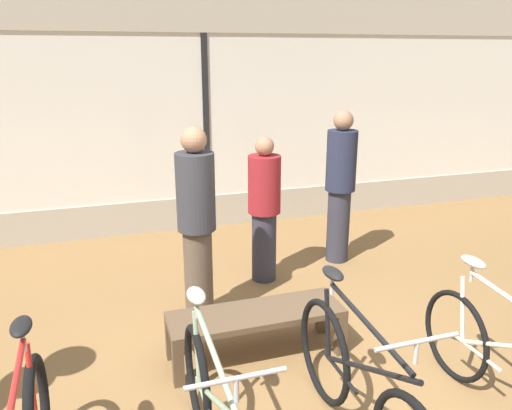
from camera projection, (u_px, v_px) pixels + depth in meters
ground_plane at (334, 407)px, 3.47m from camera, size 24.00×24.00×0.00m
shop_back_wall at (205, 109)px, 6.61m from camera, size 12.00×0.08×3.20m
bicycle_center at (360, 392)px, 3.00m from camera, size 0.46×1.78×1.05m
bicycle_right at (506, 368)px, 3.26m from camera, size 0.46×1.70×1.02m
display_bench at (256, 319)px, 3.96m from camera, size 1.40×0.44×0.40m
customer_near_rack at (264, 208)px, 5.20m from camera, size 0.46×0.46×1.56m
customer_by_window at (197, 221)px, 4.39m from camera, size 0.43×0.43×1.77m
customer_mid_floor at (340, 184)px, 5.66m from camera, size 0.45×0.45×1.76m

